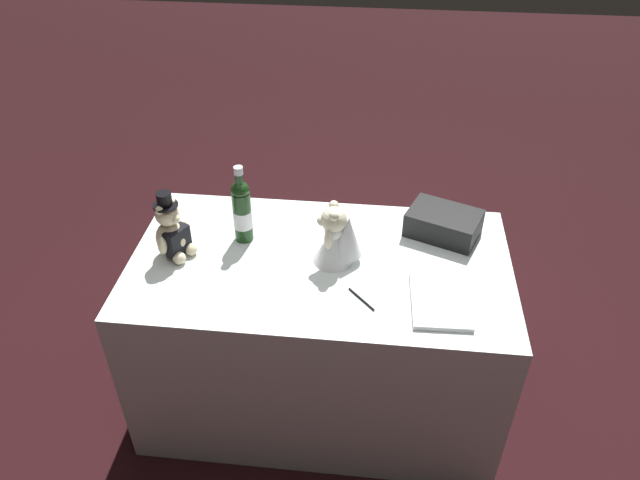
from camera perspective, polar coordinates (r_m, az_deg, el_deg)
ground_plane at (r=2.86m, az=-0.00°, el=-14.12°), size 12.00×12.00×0.00m
reception_table at (r=2.57m, az=-0.00°, el=-8.70°), size 1.45×0.81×0.78m
teddy_bear_groom at (r=2.35m, az=-13.75°, el=0.70°), size 0.15×0.15×0.28m
teddy_bear_bride at (r=2.25m, az=1.67°, el=0.24°), size 0.20×0.16×0.25m
champagne_bottle at (r=2.37m, az=-7.35°, el=2.83°), size 0.07×0.07×0.33m
signing_pen at (r=2.15m, az=4.00°, el=-5.65°), size 0.10×0.11×0.01m
gift_case_black at (r=2.47m, az=11.55°, el=1.56°), size 0.33×0.28×0.10m
guestbook at (r=2.17m, az=11.24°, el=-5.63°), size 0.21×0.29×0.02m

